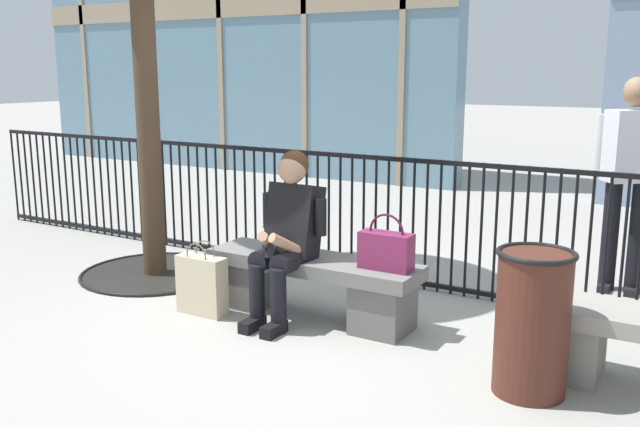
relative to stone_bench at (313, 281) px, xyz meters
The scene contains 8 objects.
ground_plane 0.27m from the stone_bench, ahead, with size 60.00×60.00×0.00m, color #9E9B93.
stone_bench is the anchor object (origin of this frame).
seated_person_with_phone 0.42m from the stone_bench, 135.66° to the right, with size 0.52×0.66×1.21m.
handbag_on_bench 0.66m from the stone_bench, ahead, with size 0.36×0.15×0.38m.
shopping_bag 0.82m from the stone_bench, 153.49° to the right, with size 0.38×0.14×0.55m.
bystander_at_railing 2.66m from the stone_bench, 44.48° to the left, with size 0.55×0.41×1.71m.
plaza_railing 1.04m from the stone_bench, 90.00° to the left, with size 9.52×0.04×1.07m.
trash_can 1.71m from the stone_bench, 13.71° to the right, with size 0.43×0.43×0.82m.
Camera 1 is at (2.49, -4.07, 1.77)m, focal length 38.77 mm.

